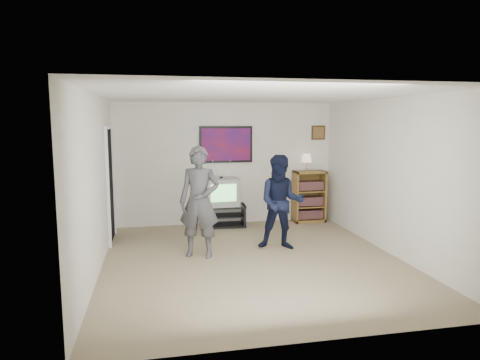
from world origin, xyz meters
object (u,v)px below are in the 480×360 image
object	(u,v)px
crt_television	(221,192)
person_tall	(199,202)
media_stand	(224,216)
bookshelf	(309,196)
person_short	(281,202)

from	to	relation	value
crt_television	person_tall	bearing A→B (deg)	-111.57
media_stand	bookshelf	world-z (taller)	bookshelf
bookshelf	person_tall	size ratio (longest dim) A/B	0.62
media_stand	person_tall	distance (m)	2.08
media_stand	bookshelf	xyz separation A→B (m)	(1.84, 0.05, 0.32)
person_short	person_tall	bearing A→B (deg)	-158.54
crt_television	bookshelf	size ratio (longest dim) A/B	0.61
crt_television	person_tall	world-z (taller)	person_tall
media_stand	crt_television	distance (m)	0.50
crt_television	person_short	xyz separation A→B (m)	(0.74, -1.71, 0.08)
media_stand	crt_television	xyz separation A→B (m)	(-0.05, 0.00, 0.49)
bookshelf	crt_television	bearing A→B (deg)	-178.48
bookshelf	person_tall	world-z (taller)	person_tall
bookshelf	person_short	distance (m)	2.12
media_stand	person_short	bearing A→B (deg)	-63.80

